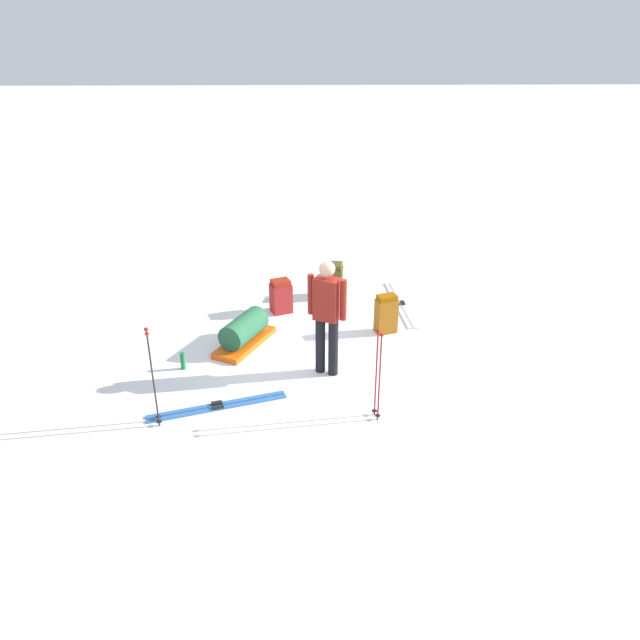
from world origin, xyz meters
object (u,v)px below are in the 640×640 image
object	(u,v)px
skier_standing	(327,312)
ski_pair_far	(400,304)
backpack_small_spare	(386,314)
thermos_bottle	(183,361)
ski_poles_planted_far	(378,371)
ski_pair_near	(218,406)
gear_sled	(244,332)
backpack_large_dark	(335,280)
ski_poles_planted_near	(152,373)
backpack_bright	(281,296)

from	to	relation	value
skier_standing	ski_pair_far	bearing A→B (deg)	148.99
ski_pair_far	backpack_small_spare	size ratio (longest dim) A/B	3.01
skier_standing	thermos_bottle	world-z (taller)	skier_standing
ski_poles_planted_far	ski_pair_near	bearing A→B (deg)	-97.45
gear_sled	thermos_bottle	distance (m)	1.09
skier_standing	ski_pair_far	size ratio (longest dim) A/B	0.88
thermos_bottle	backpack_large_dark	bearing A→B (deg)	137.90
ski_pair_near	ski_poles_planted_far	distance (m)	2.17
ski_poles_planted_far	gear_sled	size ratio (longest dim) A/B	0.97
ski_poles_planted_far	gear_sled	bearing A→B (deg)	-136.98
ski_pair_far	gear_sled	xyz separation A→B (m)	(1.44, -2.62, 0.21)
ski_poles_planted_near	gear_sled	xyz separation A→B (m)	(-2.04, 0.90, -0.51)
gear_sled	backpack_bright	bearing A→B (deg)	156.15
backpack_large_dark	thermos_bottle	distance (m)	3.44
backpack_large_dark	ski_poles_planted_far	size ratio (longest dim) A/B	0.51
backpack_large_dark	gear_sled	xyz separation A→B (m)	(1.84, -1.47, -0.08)
skier_standing	thermos_bottle	distance (m)	2.23
ski_pair_near	ski_poles_planted_far	world-z (taller)	ski_poles_planted_far
backpack_large_dark	gear_sled	world-z (taller)	backpack_large_dark
backpack_small_spare	gear_sled	size ratio (longest dim) A/B	0.51
ski_pair_near	ski_poles_planted_near	distance (m)	1.05
ski_poles_planted_near	thermos_bottle	distance (m)	1.47
backpack_small_spare	backpack_large_dark	bearing A→B (deg)	-152.27
ski_pair_near	ski_pair_far	world-z (taller)	same
ski_pair_far	thermos_bottle	xyz separation A→B (m)	(2.14, -3.44, 0.12)
ski_pair_far	backpack_bright	size ratio (longest dim) A/B	3.31
ski_pair_near	ski_poles_planted_far	bearing A→B (deg)	82.55
ski_poles_planted_near	gear_sled	size ratio (longest dim) A/B	1.04
skier_standing	thermos_bottle	bearing A→B (deg)	-93.92
ski_pair_far	thermos_bottle	world-z (taller)	thermos_bottle
skier_standing	ski_poles_planted_far	bearing A→B (deg)	27.92
ski_pair_far	gear_sled	size ratio (longest dim) A/B	1.52
backpack_bright	ski_poles_planted_far	xyz separation A→B (m)	(3.16, 1.31, 0.40)
backpack_large_dark	thermos_bottle	size ratio (longest dim) A/B	2.42
ski_pair_near	backpack_bright	distance (m)	3.00
ski_pair_near	backpack_small_spare	size ratio (longest dim) A/B	2.78
ski_poles_planted_far	gear_sled	distance (m)	2.73
ski_poles_planted_near	gear_sled	distance (m)	2.29
ski_pair_far	thermos_bottle	distance (m)	4.06
ski_pair_far	ski_poles_planted_far	size ratio (longest dim) A/B	1.57
ski_poles_planted_near	thermos_bottle	world-z (taller)	ski_poles_planted_near
ski_poles_planted_far	backpack_large_dark	bearing A→B (deg)	-174.54
skier_standing	backpack_small_spare	size ratio (longest dim) A/B	2.64
backpack_large_dark	gear_sled	distance (m)	2.36
ski_pair_near	backpack_large_dark	world-z (taller)	backpack_large_dark
ski_pair_near	gear_sled	size ratio (longest dim) A/B	1.41
backpack_bright	backpack_small_spare	world-z (taller)	backpack_small_spare
skier_standing	ski_poles_planted_near	bearing A→B (deg)	-60.90
ski_pair_near	backpack_bright	world-z (taller)	backpack_bright
skier_standing	gear_sled	bearing A→B (deg)	-124.25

